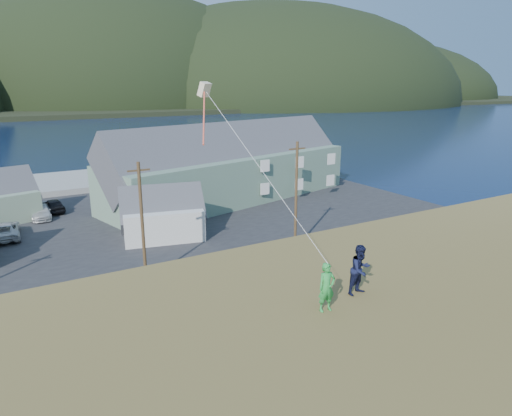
% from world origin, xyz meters
% --- Properties ---
extents(ground, '(900.00, 900.00, 0.00)m').
position_xyz_m(ground, '(0.00, 0.00, 0.00)').
color(ground, '#0A1638').
rests_on(ground, ground).
extents(grass_strip, '(110.00, 8.00, 0.10)m').
position_xyz_m(grass_strip, '(0.00, -2.00, 0.05)').
color(grass_strip, '#4C3D19').
rests_on(grass_strip, ground).
extents(waterfront_lot, '(72.00, 36.00, 0.12)m').
position_xyz_m(waterfront_lot, '(0.00, 17.00, 0.06)').
color(waterfront_lot, '#28282B').
rests_on(waterfront_lot, ground).
extents(wharf, '(26.00, 14.00, 0.90)m').
position_xyz_m(wharf, '(-6.00, 40.00, 0.45)').
color(wharf, gray).
rests_on(wharf, ground).
extents(far_shore, '(900.00, 320.00, 2.00)m').
position_xyz_m(far_shore, '(0.00, 330.00, 1.00)').
color(far_shore, black).
rests_on(far_shore, ground).
extents(far_hills, '(760.00, 265.00, 143.00)m').
position_xyz_m(far_hills, '(35.59, 279.38, 2.00)').
color(far_hills, black).
rests_on(far_hills, ground).
extents(lodge, '(34.69, 17.09, 11.76)m').
position_xyz_m(lodge, '(15.69, 20.68, 4.53)').
color(lodge, slate).
rests_on(lodge, waterfront_lot).
extents(shed_white, '(8.66, 6.67, 6.17)m').
position_xyz_m(shed_white, '(3.16, 10.65, 2.38)').
color(shed_white, silver).
rests_on(shed_white, waterfront_lot).
extents(utility_poles, '(30.80, 0.24, 9.55)m').
position_xyz_m(utility_poles, '(-2.54, 1.50, 4.79)').
color(utility_poles, '#47331E').
rests_on(utility_poles, waterfront_lot).
extents(parked_cars, '(22.07, 12.84, 1.56)m').
position_xyz_m(parked_cars, '(-8.28, 20.96, 0.86)').
color(parked_cars, navy).
rests_on(parked_cars, waterfront_lot).
extents(kite_flyer_green, '(0.64, 0.45, 1.64)m').
position_xyz_m(kite_flyer_green, '(-1.20, -19.16, 8.02)').
color(kite_flyer_green, green).
rests_on(kite_flyer_green, hillside).
extents(kite_flyer_navy, '(0.95, 0.79, 1.80)m').
position_xyz_m(kite_flyer_navy, '(0.60, -18.76, 8.10)').
color(kite_flyer_navy, '#131734').
rests_on(kite_flyer_navy, hillside).
extents(kite_rig, '(1.27, 3.50, 8.39)m').
position_xyz_m(kite_rig, '(-2.53, -13.05, 13.91)').
color(kite_rig, beige).
rests_on(kite_rig, ground).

